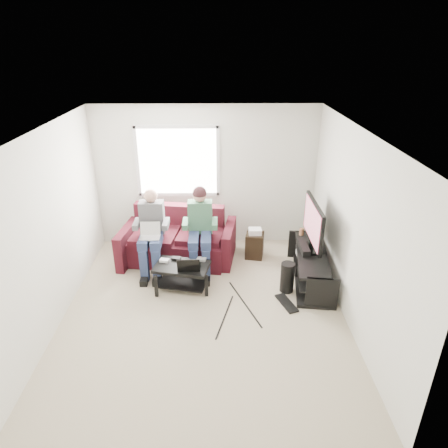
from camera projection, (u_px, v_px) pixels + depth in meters
The scene contains 26 objects.
floor at pixel (204, 312), 5.77m from camera, with size 4.50×4.50×0.00m, color #B6A98D.
ceiling at pixel (199, 132), 4.67m from camera, with size 4.50×4.50×0.00m, color white.
wall_back at pixel (206, 177), 7.26m from camera, with size 4.50×4.50×0.00m, color silver.
wall_front at pixel (193, 356), 3.18m from camera, with size 4.50×4.50×0.00m, color silver.
wall_left at pixel (48, 233), 5.19m from camera, with size 4.50×4.50×0.00m, color silver.
wall_right at pixel (354, 231), 5.25m from camera, with size 4.50×4.50×0.00m, color silver.
window at pixel (178, 162), 7.11m from camera, with size 1.48×0.04×1.28m.
sofa at pixel (179, 242), 7.05m from camera, with size 2.07×1.15×0.91m.
person_left at pixel (151, 229), 6.54m from camera, with size 0.40×0.71×1.38m.
person_right at pixel (200, 224), 6.55m from camera, with size 0.40×0.71×1.42m.
laptop_silver at pixel (150, 234), 6.39m from camera, with size 0.32×0.22×0.24m, color silver, non-canonical shape.
coffee_table at pixel (182, 271), 6.21m from camera, with size 0.91×0.67×0.41m.
laptop_black at pixel (189, 261), 6.04m from camera, with size 0.34×0.24×0.24m, color black, non-canonical shape.
controller_a at pixel (164, 260), 6.26m from camera, with size 0.14×0.09×0.04m, color silver.
controller_b at pixel (176, 258), 6.32m from camera, with size 0.14×0.09×0.04m, color black.
controller_c at pixel (201, 259), 6.30m from camera, with size 0.14×0.09×0.04m, color gray.
tv_stand at pixel (310, 268), 6.43m from camera, with size 0.68×1.62×0.52m.
tv at pixel (313, 224), 6.21m from camera, with size 0.12×1.10×0.81m.
soundbar at pixel (304, 247), 6.38m from camera, with size 0.12×0.50×0.10m, color black.
drink_cup at pixel (302, 232), 6.86m from camera, with size 0.08×0.08×0.12m, color #9C6443.
console_white at pixel (317, 278), 6.04m from camera, with size 0.30×0.22×0.06m, color silver.
console_grey at pixel (307, 255), 6.67m from camera, with size 0.34×0.26×0.08m, color gray.
console_black at pixel (312, 266), 6.36m from camera, with size 0.38×0.30×0.07m, color black.
subwoofer at pixel (287, 277), 6.17m from camera, with size 0.21×0.21×0.49m, color black.
keyboard_floor at pixel (287, 303), 5.95m from camera, with size 0.16×0.48×0.03m, color black.
end_table at pixel (255, 244), 7.14m from camera, with size 0.31×0.31×0.56m.
Camera 1 is at (0.21, -4.69, 3.60)m, focal length 32.00 mm.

